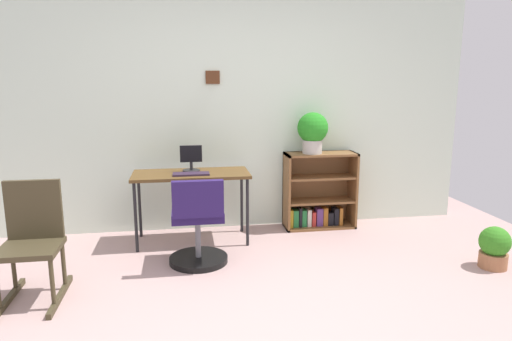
% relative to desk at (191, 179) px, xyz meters
% --- Properties ---
extents(ground_plane, '(6.24, 6.24, 0.00)m').
position_rel_desk_xyz_m(ground_plane, '(0.44, -1.70, -0.64)').
color(ground_plane, '#B1918D').
extents(wall_back, '(5.20, 0.12, 2.50)m').
position_rel_desk_xyz_m(wall_back, '(0.44, 0.45, 0.61)').
color(wall_back, silver).
rests_on(wall_back, ground_plane).
extents(desk, '(1.13, 0.51, 0.70)m').
position_rel_desk_xyz_m(desk, '(0.00, 0.00, 0.00)').
color(desk, brown).
rests_on(desk, ground_plane).
extents(monitor, '(0.22, 0.17, 0.26)m').
position_rel_desk_xyz_m(monitor, '(0.01, 0.08, 0.18)').
color(monitor, '#262628').
rests_on(monitor, desk).
extents(keyboard, '(0.35, 0.14, 0.02)m').
position_rel_desk_xyz_m(keyboard, '(-0.00, -0.10, 0.07)').
color(keyboard, '#2F2034').
rests_on(keyboard, desk).
extents(office_chair, '(0.52, 0.55, 0.80)m').
position_rel_desk_xyz_m(office_chair, '(0.04, -0.61, -0.30)').
color(office_chair, black).
rests_on(office_chair, ground_plane).
extents(rocking_chair, '(0.42, 0.64, 0.87)m').
position_rel_desk_xyz_m(rocking_chair, '(-1.19, -1.01, -0.20)').
color(rocking_chair, '#3F3622').
rests_on(rocking_chair, ground_plane).
extents(bookshelf_low, '(0.77, 0.30, 0.83)m').
position_rel_desk_xyz_m(bookshelf_low, '(1.38, 0.26, -0.29)').
color(bookshelf_low, brown).
rests_on(bookshelf_low, ground_plane).
extents(potted_plant_on_shelf, '(0.32, 0.32, 0.44)m').
position_rel_desk_xyz_m(potted_plant_on_shelf, '(1.28, 0.20, 0.43)').
color(potted_plant_on_shelf, '#B7B2A8').
rests_on(potted_plant_on_shelf, bookshelf_low).
extents(potted_plant_floor, '(0.26, 0.26, 0.37)m').
position_rel_desk_xyz_m(potted_plant_floor, '(2.55, -1.08, -0.46)').
color(potted_plant_floor, '#9E6642').
rests_on(potted_plant_floor, ground_plane).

